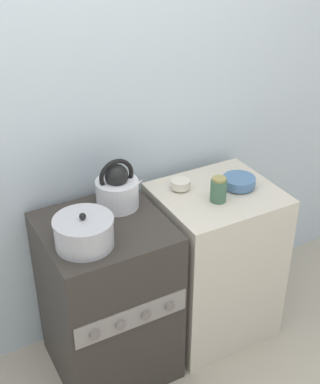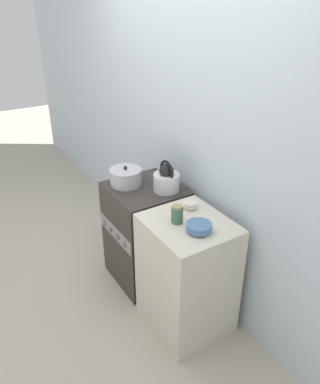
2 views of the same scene
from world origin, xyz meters
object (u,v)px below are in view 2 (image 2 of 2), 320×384
Objects in this scene: kettle at (167,179)px; stove at (146,233)px; cooking_pot at (126,177)px; enamel_bowl at (199,227)px; small_ceramic_bowl at (190,205)px; storage_jar at (177,214)px.

stove is at bearing -136.74° from kettle.
kettle is (0.12, 0.12, 0.50)m from stove.
cooking_pot is 1.57× the size of enamel_bowl.
enamel_bowl is (0.69, -0.02, 0.45)m from stove.
kettle reaches higher than small_ceramic_bowl.
enamel_bowl reaches higher than small_ceramic_bowl.
stove is 3.49× the size of kettle.
storage_jar is at bearing -7.54° from stove.
storage_jar is at bearing -160.47° from enamel_bowl.
stove is 0.83m from enamel_bowl.
kettle is 0.59m from enamel_bowl.
cooking_pot reaches higher than small_ceramic_bowl.
cooking_pot is (-0.24, -0.21, -0.03)m from kettle.
stove is 8.97× the size of small_ceramic_bowl.
storage_jar is (0.66, 0.02, 0.00)m from cooking_pot.
enamel_bowl is 0.17m from storage_jar.
kettle is 0.96× the size of cooking_pot.
kettle is 2.57× the size of small_ceramic_bowl.
cooking_pot is at bearing -160.93° from small_ceramic_bowl.
stove is 3.37× the size of cooking_pot.
cooking_pot is at bearing -139.43° from kettle.
small_ceramic_bowl is (0.56, 0.19, -0.03)m from cooking_pot.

